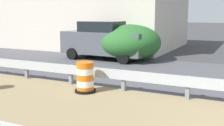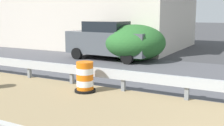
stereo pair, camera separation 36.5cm
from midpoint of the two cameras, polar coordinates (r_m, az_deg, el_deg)
The scene contains 5 objects.
guardrail_median at distance 8.54m, azimuth 15.97°, elevation -3.95°, with size 0.18×43.52×0.71m.
traffic_barrel_nearest at distance 9.19m, azimuth -4.33°, elevation -3.12°, with size 0.69×0.69×0.99m.
car_mid_far_lane at distance 15.67m, azimuth 0.03°, elevation 4.55°, with size 2.13×4.83×2.10m.
roadside_shop_near at distance 23.43m, azimuth -5.12°, elevation 9.10°, with size 9.32×16.51×4.39m.
bush_roadside at distance 15.35m, azimuth 5.27°, elevation 4.11°, with size 3.31×3.31×1.95m, color #286028.
Camera 2 is at (-5.50, 0.75, 2.50)m, focal length 45.47 mm.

